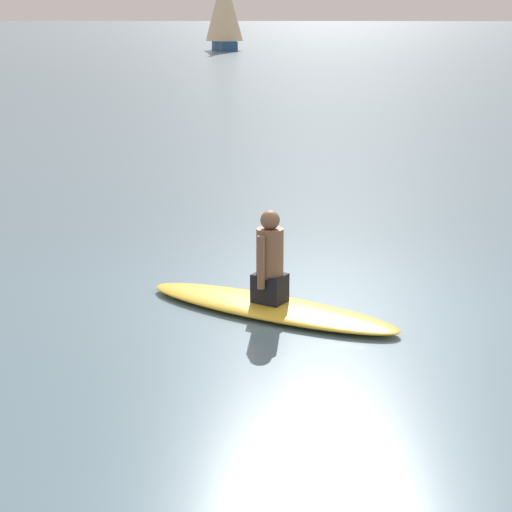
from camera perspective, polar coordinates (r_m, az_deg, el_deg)
ground_plane at (r=10.57m, az=3.01°, el=-2.46°), size 400.00×400.00×0.00m
surfboard at (r=9.95m, az=0.87°, el=-3.23°), size 2.23×3.05×0.13m
person_paddler at (r=9.79m, az=0.88°, el=-0.32°), size 0.42×0.43×1.02m
sailboat_center_horizon at (r=70.24m, az=-2.02°, el=15.32°), size 4.19×3.43×6.64m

